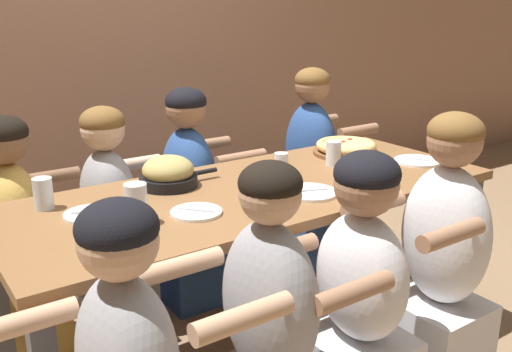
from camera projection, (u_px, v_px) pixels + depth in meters
name	position (u px, v px, depth m)	size (l,w,h in m)	color
dining_table	(256.00, 209.00, 2.37)	(2.07, 0.81, 0.80)	brown
pizza_board_main	(346.00, 148.00, 2.85)	(0.33, 0.33, 0.07)	brown
skillet_bowl	(168.00, 173.00, 2.35)	(0.35, 0.24, 0.13)	black
empty_plate_a	(417.00, 161.00, 2.72)	(0.22, 0.22, 0.02)	white
empty_plate_b	(196.00, 212.00, 2.06)	(0.19, 0.19, 0.02)	white
empty_plate_c	(310.00, 192.00, 2.27)	(0.22, 0.22, 0.02)	white
empty_plate_d	(91.00, 214.00, 2.04)	(0.19, 0.19, 0.02)	white
drinking_glass_a	(136.00, 207.00, 1.95)	(0.08, 0.08, 0.14)	silver
drinking_glass_b	(357.00, 182.00, 2.25)	(0.07, 0.07, 0.11)	silver
drinking_glass_c	(281.00, 165.00, 2.49)	(0.06, 0.06, 0.10)	silver
drinking_glass_d	(43.00, 196.00, 2.09)	(0.07, 0.07, 0.12)	silver
drinking_glass_e	(334.00, 153.00, 2.65)	(0.07, 0.07, 0.12)	silver
diner_near_midright	(440.00, 276.00, 2.16)	(0.51, 0.40, 1.17)	silver
diner_far_left	(19.00, 248.00, 2.48)	(0.51, 0.40, 1.09)	gold
diner_far_right	(310.00, 176.00, 3.36)	(0.51, 0.40, 1.18)	#2D5193
diner_far_midleft	(112.00, 228.00, 2.71)	(0.51, 0.40, 1.09)	#99999E
diner_far_center	(190.00, 206.00, 2.93)	(0.51, 0.40, 1.14)	#2D5193
diner_near_center	(358.00, 317.00, 1.93)	(0.51, 0.40, 1.09)	silver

